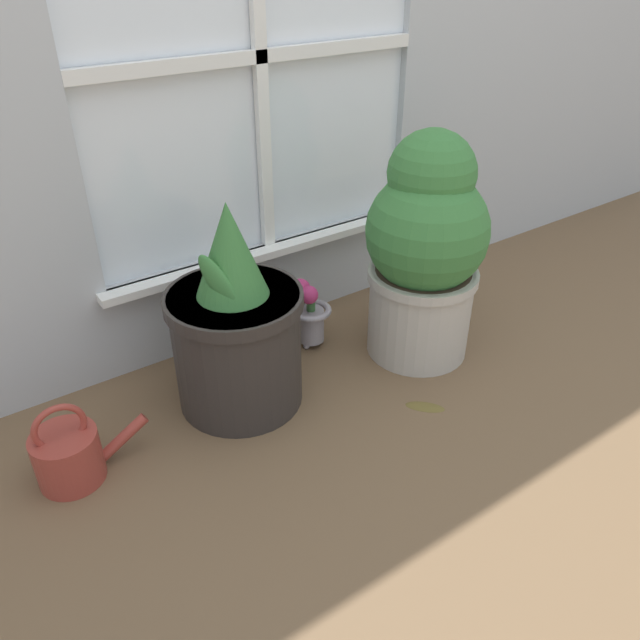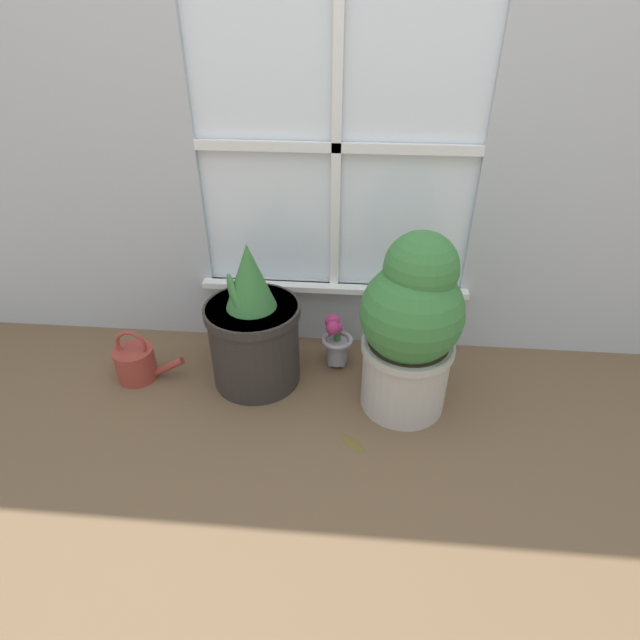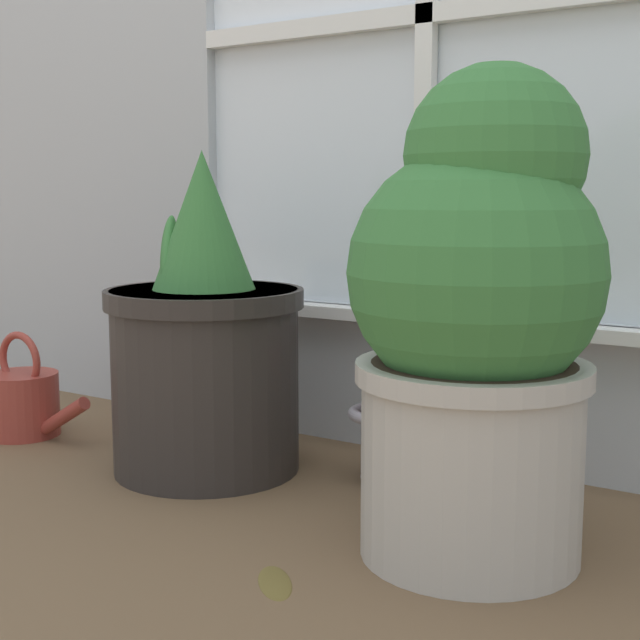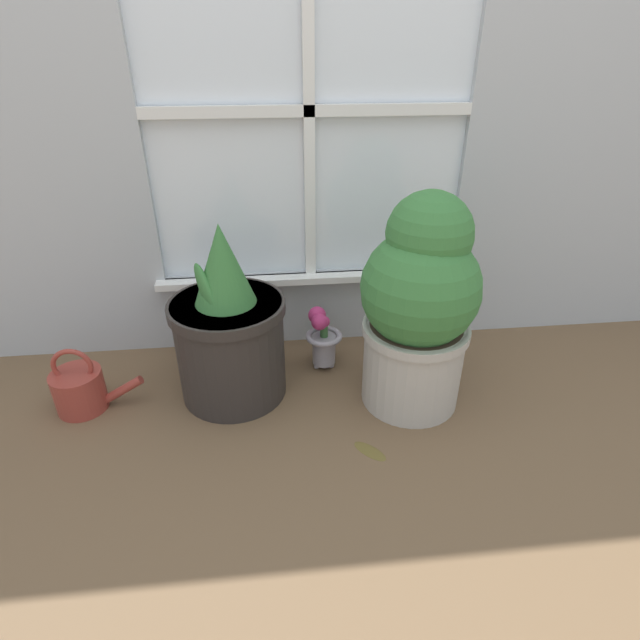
{
  "view_description": "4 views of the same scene",
  "coord_description": "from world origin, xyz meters",
  "px_view_note": "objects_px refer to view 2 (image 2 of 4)",
  "views": [
    {
      "loc": [
        -0.9,
        -0.98,
        1.14
      ],
      "look_at": [
        -0.04,
        0.26,
        0.19
      ],
      "focal_mm": 35.0,
      "sensor_mm": 36.0,
      "label": 1
    },
    {
      "loc": [
        0.1,
        -1.27,
        1.31
      ],
      "look_at": [
        -0.04,
        0.33,
        0.27
      ],
      "focal_mm": 28.0,
      "sensor_mm": 36.0,
      "label": 2
    },
    {
      "loc": [
        0.78,
        -0.95,
        0.51
      ],
      "look_at": [
        -0.03,
        0.28,
        0.31
      ],
      "focal_mm": 50.0,
      "sensor_mm": 36.0,
      "label": 3
    },
    {
      "loc": [
        -0.15,
        -1.09,
        1.06
      ],
      "look_at": [
        0.01,
        0.32,
        0.24
      ],
      "focal_mm": 28.0,
      "sensor_mm": 36.0,
      "label": 4
    }
  ],
  "objects_px": {
    "potted_plant_right": "(411,326)",
    "flower_vase": "(336,340)",
    "potted_plant_left": "(254,330)",
    "watering_can": "(136,362)"
  },
  "relations": [
    {
      "from": "potted_plant_right",
      "to": "flower_vase",
      "type": "xyz_separation_m",
      "value": [
        -0.27,
        0.21,
        -0.23
      ]
    },
    {
      "from": "potted_plant_right",
      "to": "potted_plant_left",
      "type": "bearing_deg",
      "value": 170.67
    },
    {
      "from": "potted_plant_left",
      "to": "watering_can",
      "type": "xyz_separation_m",
      "value": [
        -0.48,
        -0.04,
        -0.16
      ]
    },
    {
      "from": "flower_vase",
      "to": "watering_can",
      "type": "xyz_separation_m",
      "value": [
        -0.8,
        -0.15,
        -0.05
      ]
    },
    {
      "from": "potted_plant_left",
      "to": "flower_vase",
      "type": "distance_m",
      "value": 0.35
    },
    {
      "from": "potted_plant_left",
      "to": "flower_vase",
      "type": "xyz_separation_m",
      "value": [
        0.31,
        0.12,
        -0.11
      ]
    },
    {
      "from": "potted_plant_right",
      "to": "flower_vase",
      "type": "bearing_deg",
      "value": 141.85
    },
    {
      "from": "watering_can",
      "to": "potted_plant_left",
      "type": "bearing_deg",
      "value": 4.31
    },
    {
      "from": "potted_plant_left",
      "to": "watering_can",
      "type": "bearing_deg",
      "value": -175.69
    },
    {
      "from": "potted_plant_right",
      "to": "flower_vase",
      "type": "relative_size",
      "value": 2.99
    }
  ]
}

